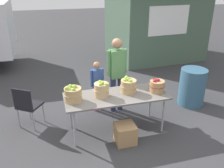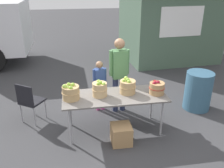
{
  "view_description": "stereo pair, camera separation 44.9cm",
  "coord_description": "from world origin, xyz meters",
  "px_view_note": "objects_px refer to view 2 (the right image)",
  "views": [
    {
      "loc": [
        -1.13,
        -3.82,
        2.74
      ],
      "look_at": [
        0.0,
        0.3,
        0.85
      ],
      "focal_mm": 38.83,
      "sensor_mm": 36.0,
      "label": 1
    },
    {
      "loc": [
        -0.69,
        -3.91,
        2.74
      ],
      "look_at": [
        0.0,
        0.3,
        0.85
      ],
      "focal_mm": 38.83,
      "sensor_mm": 36.0,
      "label": 2
    }
  ],
  "objects_px": {
    "apple_basket_green_2": "(128,86)",
    "vendor_adult": "(119,70)",
    "folding_chair": "(29,100)",
    "market_table": "(115,98)",
    "apple_basket_red_0": "(157,88)",
    "trash_barrel": "(198,91)",
    "produce_crate": "(121,134)",
    "child_customer": "(100,82)",
    "apple_basket_green_1": "(100,89)",
    "apple_basket_green_0": "(71,92)"
  },
  "relations": [
    {
      "from": "apple_basket_green_2",
      "to": "apple_basket_green_0",
      "type": "bearing_deg",
      "value": -175.6
    },
    {
      "from": "apple_basket_green_2",
      "to": "child_customer",
      "type": "height_order",
      "value": "child_customer"
    },
    {
      "from": "folding_chair",
      "to": "produce_crate",
      "type": "relative_size",
      "value": 2.43
    },
    {
      "from": "apple_basket_red_0",
      "to": "child_customer",
      "type": "distance_m",
      "value": 1.33
    },
    {
      "from": "market_table",
      "to": "apple_basket_green_1",
      "type": "bearing_deg",
      "value": 173.42
    },
    {
      "from": "trash_barrel",
      "to": "produce_crate",
      "type": "height_order",
      "value": "trash_barrel"
    },
    {
      "from": "apple_basket_green_2",
      "to": "child_customer",
      "type": "relative_size",
      "value": 0.27
    },
    {
      "from": "apple_basket_green_2",
      "to": "vendor_adult",
      "type": "bearing_deg",
      "value": 92.57
    },
    {
      "from": "apple_basket_green_1",
      "to": "trash_barrel",
      "type": "relative_size",
      "value": 0.36
    },
    {
      "from": "apple_basket_red_0",
      "to": "trash_barrel",
      "type": "xyz_separation_m",
      "value": [
        1.2,
        0.61,
        -0.44
      ]
    },
    {
      "from": "apple_basket_green_1",
      "to": "vendor_adult",
      "type": "xyz_separation_m",
      "value": [
        0.49,
        0.71,
        0.07
      ]
    },
    {
      "from": "market_table",
      "to": "apple_basket_green_1",
      "type": "height_order",
      "value": "apple_basket_green_1"
    },
    {
      "from": "apple_basket_green_1",
      "to": "produce_crate",
      "type": "relative_size",
      "value": 0.87
    },
    {
      "from": "apple_basket_green_1",
      "to": "apple_basket_red_0",
      "type": "bearing_deg",
      "value": -4.03
    },
    {
      "from": "market_table",
      "to": "apple_basket_green_2",
      "type": "bearing_deg",
      "value": 15.25
    },
    {
      "from": "folding_chair",
      "to": "trash_barrel",
      "type": "distance_m",
      "value": 3.6
    },
    {
      "from": "apple_basket_green_1",
      "to": "vendor_adult",
      "type": "distance_m",
      "value": 0.87
    },
    {
      "from": "market_table",
      "to": "apple_basket_green_1",
      "type": "relative_size",
      "value": 6.2
    },
    {
      "from": "apple_basket_red_0",
      "to": "child_customer",
      "type": "bearing_deg",
      "value": 137.14
    },
    {
      "from": "market_table",
      "to": "apple_basket_red_0",
      "type": "relative_size",
      "value": 6.44
    },
    {
      "from": "market_table",
      "to": "trash_barrel",
      "type": "relative_size",
      "value": 2.21
    },
    {
      "from": "apple_basket_green_0",
      "to": "apple_basket_green_2",
      "type": "relative_size",
      "value": 1.03
    },
    {
      "from": "vendor_adult",
      "to": "apple_basket_green_2",
      "type": "bearing_deg",
      "value": 86.64
    },
    {
      "from": "apple_basket_red_0",
      "to": "trash_barrel",
      "type": "height_order",
      "value": "apple_basket_red_0"
    },
    {
      "from": "trash_barrel",
      "to": "apple_basket_green_1",
      "type": "bearing_deg",
      "value": -166.65
    },
    {
      "from": "apple_basket_green_0",
      "to": "apple_basket_green_2",
      "type": "distance_m",
      "value": 1.05
    },
    {
      "from": "vendor_adult",
      "to": "child_customer",
      "type": "bearing_deg",
      "value": -20.67
    },
    {
      "from": "apple_basket_red_0",
      "to": "vendor_adult",
      "type": "bearing_deg",
      "value": 125.35
    },
    {
      "from": "market_table",
      "to": "apple_basket_green_2",
      "type": "height_order",
      "value": "apple_basket_green_2"
    },
    {
      "from": "apple_basket_green_1",
      "to": "vendor_adult",
      "type": "bearing_deg",
      "value": 55.2
    },
    {
      "from": "market_table",
      "to": "apple_basket_red_0",
      "type": "height_order",
      "value": "apple_basket_red_0"
    },
    {
      "from": "trash_barrel",
      "to": "market_table",
      "type": "bearing_deg",
      "value": -164.09
    },
    {
      "from": "apple_basket_green_2",
      "to": "vendor_adult",
      "type": "relative_size",
      "value": 0.19
    },
    {
      "from": "apple_basket_green_2",
      "to": "child_customer",
      "type": "xyz_separation_m",
      "value": [
        -0.43,
        0.78,
        -0.21
      ]
    },
    {
      "from": "vendor_adult",
      "to": "trash_barrel",
      "type": "xyz_separation_m",
      "value": [
        1.75,
        -0.18,
        -0.53
      ]
    },
    {
      "from": "apple_basket_green_2",
      "to": "apple_basket_red_0",
      "type": "xyz_separation_m",
      "value": [
        0.53,
        -0.11,
        -0.01
      ]
    },
    {
      "from": "folding_chair",
      "to": "trash_barrel",
      "type": "height_order",
      "value": "same"
    },
    {
      "from": "apple_basket_green_2",
      "to": "folding_chair",
      "type": "relative_size",
      "value": 0.36
    },
    {
      "from": "vendor_adult",
      "to": "child_customer",
      "type": "relative_size",
      "value": 1.43
    },
    {
      "from": "produce_crate",
      "to": "trash_barrel",
      "type": "bearing_deg",
      "value": 26.77
    },
    {
      "from": "folding_chair",
      "to": "trash_barrel",
      "type": "xyz_separation_m",
      "value": [
        3.6,
        -0.0,
        -0.08
      ]
    },
    {
      "from": "market_table",
      "to": "vendor_adult",
      "type": "distance_m",
      "value": 0.82
    },
    {
      "from": "apple_basket_green_1",
      "to": "child_customer",
      "type": "height_order",
      "value": "child_customer"
    },
    {
      "from": "apple_basket_green_1",
      "to": "produce_crate",
      "type": "bearing_deg",
      "value": -53.91
    },
    {
      "from": "produce_crate",
      "to": "apple_basket_green_1",
      "type": "bearing_deg",
      "value": 126.09
    },
    {
      "from": "apple_basket_green_0",
      "to": "apple_basket_green_1",
      "type": "bearing_deg",
      "value": 4.59
    },
    {
      "from": "apple_basket_red_0",
      "to": "folding_chair",
      "type": "xyz_separation_m",
      "value": [
        -2.41,
        0.61,
        -0.36
      ]
    },
    {
      "from": "folding_chair",
      "to": "apple_basket_green_0",
      "type": "bearing_deg",
      "value": 179.19
    },
    {
      "from": "market_table",
      "to": "trash_barrel",
      "type": "height_order",
      "value": "trash_barrel"
    },
    {
      "from": "folding_chair",
      "to": "produce_crate",
      "type": "height_order",
      "value": "folding_chair"
    }
  ]
}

